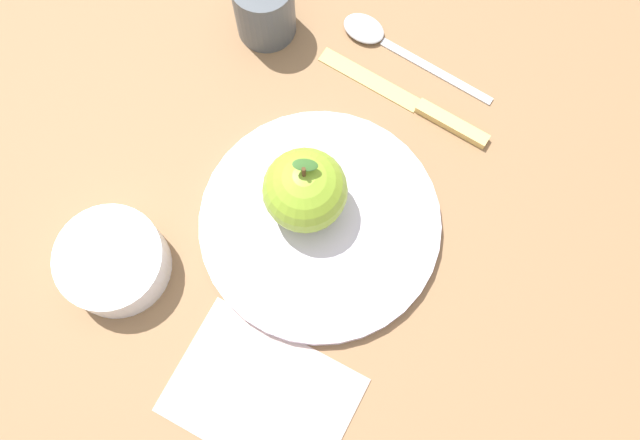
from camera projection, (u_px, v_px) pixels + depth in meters
ground_plane at (340, 216)px, 0.68m from camera, size 2.40×2.40×0.00m
dinner_plate at (320, 223)px, 0.66m from camera, size 0.24×0.24×0.01m
apple at (304, 195)px, 0.62m from camera, size 0.08×0.08×0.10m
side_bowl at (112, 261)px, 0.64m from camera, size 0.10×0.10×0.04m
cup at (264, 5)px, 0.70m from camera, size 0.07×0.07×0.08m
knife at (418, 106)px, 0.71m from camera, size 0.08×0.20×0.01m
spoon at (381, 39)px, 0.73m from camera, size 0.08×0.18×0.01m
linen_napkin at (262, 395)px, 0.62m from camera, size 0.16×0.19×0.00m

